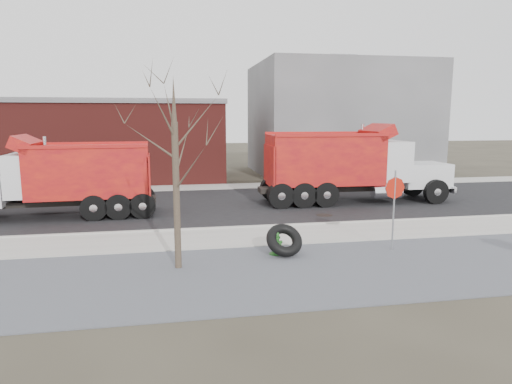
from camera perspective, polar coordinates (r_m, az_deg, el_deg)
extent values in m
plane|color=#383328|center=(15.76, 1.95, -5.84)|extent=(120.00, 120.00, 0.00)
cube|color=slate|center=(12.52, 5.45, -9.86)|extent=(60.00, 5.00, 0.03)
cube|color=#9E9B93|center=(15.99, 1.76, -5.50)|extent=(60.00, 2.50, 0.06)
cube|color=#9E9B93|center=(17.22, 0.84, -4.34)|extent=(60.00, 0.15, 0.11)
cube|color=black|center=(21.80, -1.60, -1.56)|extent=(60.00, 9.40, 0.02)
cube|color=#9E9B93|center=(27.37, -3.45, 0.69)|extent=(60.00, 2.00, 0.06)
cube|color=gray|center=(35.08, 10.16, 8.95)|extent=(12.00, 10.00, 8.00)
cube|color=maroon|center=(32.60, -22.45, 5.75)|extent=(20.00, 8.00, 5.00)
cube|color=gray|center=(32.58, -22.74, 10.40)|extent=(20.20, 8.20, 0.30)
cylinder|color=#382D23|center=(12.44, -9.91, -0.62)|extent=(0.18, 0.18, 4.00)
cone|color=#382D23|center=(12.27, -10.25, 11.43)|extent=(0.14, 0.14, 1.20)
cylinder|color=#276626|center=(13.94, 2.48, -7.76)|extent=(0.40, 0.40, 0.05)
cylinder|color=#276626|center=(13.86, 2.49, -6.69)|extent=(0.21, 0.21, 0.54)
cylinder|color=#276626|center=(13.79, 2.49, -5.71)|extent=(0.27, 0.27, 0.05)
sphere|color=#276626|center=(13.77, 2.50, -5.35)|extent=(0.22, 0.22, 0.22)
cylinder|color=#276626|center=(13.75, 2.50, -4.99)|extent=(0.05, 0.05, 0.05)
cylinder|color=#276626|center=(13.76, 1.95, -6.45)|extent=(0.14, 0.13, 0.10)
cylinder|color=#276626|center=(13.92, 3.03, -6.28)|extent=(0.14, 0.13, 0.10)
cylinder|color=#276626|center=(13.72, 2.84, -6.59)|extent=(0.16, 0.15, 0.14)
torus|color=black|center=(13.73, 3.55, -6.02)|extent=(1.24, 1.15, 0.99)
cylinder|color=gray|center=(14.68, 16.82, -2.30)|extent=(0.05, 0.05, 2.53)
cylinder|color=#B31A0C|center=(14.56, 16.96, 0.49)|extent=(0.68, 0.13, 0.69)
cube|color=black|center=(22.82, 11.71, 0.50)|extent=(9.09, 1.16, 0.23)
cube|color=silver|center=(24.28, 19.90, 2.06)|extent=(2.39, 2.13, 1.17)
cube|color=silver|center=(24.81, 22.07, 2.08)|extent=(0.11, 1.86, 1.06)
cube|color=silver|center=(23.34, 15.91, 3.83)|extent=(1.76, 2.48, 1.91)
cube|color=black|center=(23.63, 17.62, 5.10)|extent=(0.10, 2.12, 0.85)
cube|color=red|center=(22.20, 8.49, 4.09)|extent=(5.37, 2.68, 2.33)
cylinder|color=silver|center=(23.89, 13.08, 5.21)|extent=(0.15, 0.15, 2.55)
cylinder|color=black|center=(25.46, 18.98, 0.85)|extent=(1.18, 0.35, 1.17)
cylinder|color=black|center=(23.48, 21.58, 0.04)|extent=(1.18, 0.35, 1.17)
cylinder|color=black|center=(23.02, 4.61, 0.49)|extent=(1.18, 0.35, 1.17)
cylinder|color=black|center=(21.07, 5.91, -0.35)|extent=(1.18, 0.35, 1.17)
cube|color=black|center=(20.56, -23.26, -1.19)|extent=(7.80, 1.15, 0.21)
cube|color=silver|center=(20.63, -26.44, 1.95)|extent=(1.61, 2.25, 1.71)
cube|color=black|center=(20.77, -28.55, 3.16)|extent=(0.13, 1.90, 0.76)
cube|color=red|center=(20.19, -20.04, 2.50)|extent=(4.85, 2.48, 2.09)
cylinder|color=silver|center=(19.52, -24.72, 2.98)|extent=(0.14, 0.14, 2.28)
cylinder|color=black|center=(19.38, -16.79, -1.73)|extent=(1.06, 0.33, 1.05)
cylinder|color=black|center=(21.18, -16.47, -0.80)|extent=(1.06, 0.33, 1.05)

